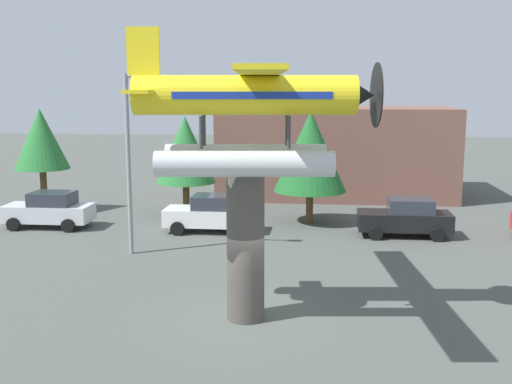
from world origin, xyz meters
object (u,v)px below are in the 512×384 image
at_px(storefront_building, 335,151).
at_px(tree_east, 185,150).
at_px(car_far_black, 406,217).
at_px(tree_center_back, 310,151).
at_px(floatplane_monument, 250,113).
at_px(car_mid_white, 211,213).
at_px(tree_west, 41,139).
at_px(display_pedestal, 246,247).
at_px(car_near_silver, 49,210).
at_px(streetlight_primary, 133,150).

distance_m(storefront_building, tree_east, 10.92).
distance_m(car_far_black, tree_center_back, 5.74).
distance_m(floatplane_monument, tree_center_back, 13.53).
distance_m(car_mid_white, tree_west, 11.00).
bearing_deg(display_pedestal, car_near_silver, 135.12).
bearing_deg(floatplane_monument, tree_center_back, 77.62).
relative_size(car_mid_white, tree_east, 0.80).
bearing_deg(tree_west, floatplane_monument, -48.12).
bearing_deg(storefront_building, floatplane_monument, -97.74).
height_order(car_mid_white, tree_center_back, tree_center_back).
xyz_separation_m(car_mid_white, tree_east, (-2.02, 3.91, 2.60)).
bearing_deg(tree_center_back, car_far_black, -28.75).
xyz_separation_m(floatplane_monument, tree_east, (-5.10, 14.68, -2.57)).
distance_m(car_mid_white, tree_east, 5.11).
bearing_deg(car_mid_white, tree_center_back, -152.04).
relative_size(car_near_silver, streetlight_primary, 0.58).
distance_m(car_near_silver, car_far_black, 17.01).
height_order(floatplane_monument, tree_center_back, floatplane_monument).
distance_m(car_mid_white, car_far_black, 9.04).
bearing_deg(floatplane_monument, display_pedestal, 180.00).
height_order(car_mid_white, tree_east, tree_east).
height_order(floatplane_monument, streetlight_primary, floatplane_monument).
bearing_deg(tree_center_back, display_pedestal, -97.20).
height_order(tree_west, tree_center_back, tree_west).
bearing_deg(streetlight_primary, car_near_silver, 142.93).
bearing_deg(car_near_silver, display_pedestal, 135.12).
bearing_deg(car_mid_white, display_pedestal, 105.27).
distance_m(floatplane_monument, tree_east, 15.75).
relative_size(storefront_building, tree_center_back, 2.54).
bearing_deg(tree_west, car_mid_white, -20.43).
distance_m(car_far_black, tree_west, 19.52).
bearing_deg(tree_center_back, floatplane_monument, -96.65).
bearing_deg(tree_east, tree_center_back, -12.39).
bearing_deg(car_far_black, floatplane_monument, 61.08).
distance_m(display_pedestal, tree_west, 19.42).
height_order(floatplane_monument, tree_west, floatplane_monument).
bearing_deg(tree_west, tree_center_back, -4.85).
distance_m(streetlight_primary, tree_east, 8.10).
xyz_separation_m(floatplane_monument, streetlight_primary, (-5.44, 6.62, -1.78)).
height_order(display_pedestal, floatplane_monument, floatplane_monument).
xyz_separation_m(floatplane_monument, tree_west, (-12.96, 14.45, -2.06)).
bearing_deg(car_mid_white, tree_east, -62.62).
height_order(floatplane_monument, tree_east, floatplane_monument).
relative_size(car_far_black, tree_east, 0.80).
xyz_separation_m(floatplane_monument, car_far_black, (5.96, 10.80, -5.17)).
xyz_separation_m(car_mid_white, tree_center_back, (4.62, 2.45, 2.74)).
bearing_deg(car_near_silver, floatplane_monument, 135.49).
bearing_deg(tree_center_back, tree_west, 175.15).
bearing_deg(tree_east, car_far_black, -19.35).
relative_size(car_near_silver, car_far_black, 1.00).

